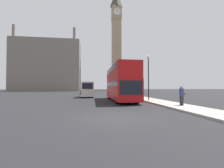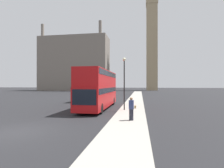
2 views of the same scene
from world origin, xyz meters
TOP-DOWN VIEW (x-y plane):
  - ground_plane at (0.00, 0.00)m, footprint 300.00×300.00m
  - sidewalk_strip at (6.37, 0.00)m, footprint 2.73×120.00m
  - clock_tower at (12.92, 78.44)m, footprint 5.55×5.72m
  - building_block_distant at (-23.39, 69.13)m, footprint 31.85×11.32m
  - red_double_decker_bus at (2.41, 10.87)m, footprint 2.55×11.13m
  - white_van at (-2.05, 18.38)m, footprint 2.05×5.09m
  - pedestrian at (6.61, 3.80)m, footprint 0.54×0.38m
  - street_lamp at (5.59, 9.07)m, footprint 0.36×0.36m
  - parked_sedan at (-3.34, 32.15)m, footprint 1.77×4.79m

SIDE VIEW (x-z plane):
  - ground_plane at x=0.00m, z-range 0.00..0.00m
  - sidewalk_strip at x=6.37m, z-range 0.00..0.15m
  - parked_sedan at x=-3.34m, z-range -0.08..1.44m
  - pedestrian at x=6.61m, z-range 0.15..1.87m
  - white_van at x=-2.05m, z-range 0.09..2.78m
  - red_double_decker_bus at x=2.41m, z-range 0.25..4.69m
  - street_lamp at x=5.59m, z-range 1.04..6.57m
  - building_block_distant at x=-23.39m, z-range -2.72..27.79m
  - clock_tower at x=12.92m, z-range 0.78..61.48m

